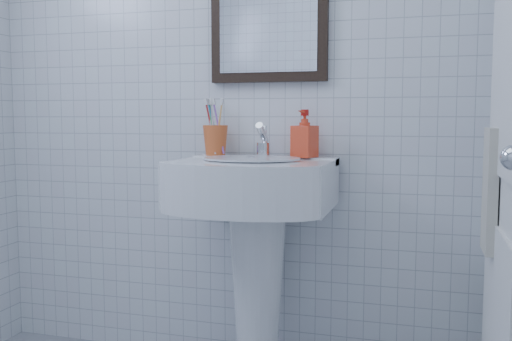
% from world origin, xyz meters
% --- Properties ---
extents(wall_back, '(2.20, 0.02, 2.50)m').
position_xyz_m(wall_back, '(0.00, 1.20, 1.25)').
color(wall_back, silver).
rests_on(wall_back, ground).
extents(washbasin, '(0.61, 0.45, 0.94)m').
position_xyz_m(washbasin, '(0.21, 0.99, 0.63)').
color(washbasin, white).
rests_on(washbasin, ground).
extents(faucet, '(0.06, 0.13, 0.14)m').
position_xyz_m(faucet, '(0.21, 1.10, 0.99)').
color(faucet, silver).
rests_on(faucet, washbasin).
extents(toothbrush_cup, '(0.12, 0.12, 0.13)m').
position_xyz_m(toothbrush_cup, '(-0.01, 1.11, 0.99)').
color(toothbrush_cup, '#D15826').
rests_on(toothbrush_cup, washbasin).
extents(soap_dispenser, '(0.11, 0.11, 0.19)m').
position_xyz_m(soap_dispenser, '(0.38, 1.10, 1.03)').
color(soap_dispenser, red).
rests_on(soap_dispenser, washbasin).
extents(wall_mirror, '(0.50, 0.04, 0.62)m').
position_xyz_m(wall_mirror, '(0.21, 1.18, 1.55)').
color(wall_mirror, black).
rests_on(wall_mirror, wall_back).
extents(towel_ring, '(0.01, 0.18, 0.18)m').
position_xyz_m(towel_ring, '(1.06, 0.69, 1.05)').
color(towel_ring, silver).
rests_on(towel_ring, wall_right).
extents(hand_towel, '(0.03, 0.16, 0.38)m').
position_xyz_m(hand_towel, '(1.04, 0.69, 0.87)').
color(hand_towel, beige).
rests_on(hand_towel, towel_ring).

